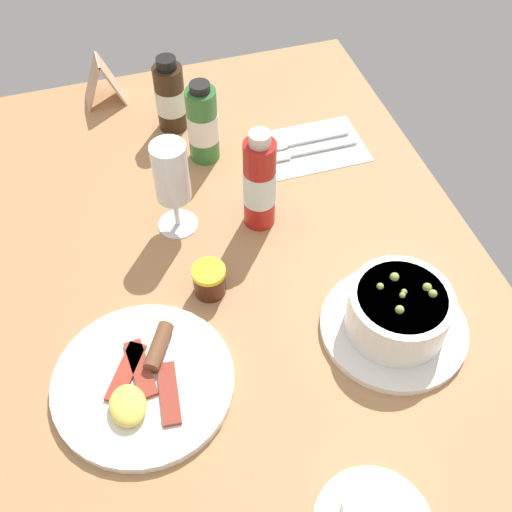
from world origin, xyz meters
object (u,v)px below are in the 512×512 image
at_px(cutlery_setting, 310,147).
at_px(breakfast_plate, 143,382).
at_px(sauce_bottle_red, 260,183).
at_px(jam_jar, 209,280).
at_px(porridge_bowl, 397,314).
at_px(sauce_bottle_brown, 170,97).
at_px(wine_glass, 171,177).
at_px(menu_card, 102,81).
at_px(sauce_bottle_green, 203,124).

xyz_separation_m(cutlery_setting, breakfast_plate, (-0.39, 0.38, 0.01)).
bearing_deg(sauce_bottle_red, jam_jar, 135.69).
bearing_deg(porridge_bowl, sauce_bottle_red, 24.73).
xyz_separation_m(jam_jar, sauce_bottle_red, (0.12, -0.11, 0.06)).
bearing_deg(cutlery_setting, breakfast_plate, 135.63).
bearing_deg(sauce_bottle_brown, wine_glass, 169.28).
bearing_deg(menu_card, sauce_bottle_red, -153.85).
height_order(jam_jar, sauce_bottle_brown, sauce_bottle_brown).
relative_size(sauce_bottle_brown, menu_card, 1.56).
bearing_deg(sauce_bottle_red, sauce_bottle_brown, 16.50).
relative_size(jam_jar, sauce_bottle_red, 0.28).
height_order(wine_glass, sauce_bottle_red, sauce_bottle_red).
bearing_deg(menu_card, sauce_bottle_brown, -136.11).
xyz_separation_m(wine_glass, breakfast_plate, (-0.27, 0.11, -0.10)).
distance_m(sauce_bottle_green, sauce_bottle_red, 0.19).
distance_m(porridge_bowl, sauce_bottle_green, 0.47).
bearing_deg(sauce_bottle_brown, porridge_bowl, -159.42).
height_order(sauce_bottle_brown, breakfast_plate, sauce_bottle_brown).
bearing_deg(breakfast_plate, sauce_bottle_brown, -16.51).
distance_m(jam_jar, menu_card, 0.52).
bearing_deg(cutlery_setting, menu_card, 53.40).
bearing_deg(sauce_bottle_red, porridge_bowl, -155.27).
bearing_deg(sauce_bottle_red, cutlery_setting, -44.52).
xyz_separation_m(porridge_bowl, sauce_bottle_brown, (0.54, 0.20, 0.03)).
xyz_separation_m(porridge_bowl, wine_glass, (0.29, 0.25, 0.07)).
bearing_deg(sauce_bottle_green, cutlery_setting, -100.50).
relative_size(wine_glass, sauce_bottle_brown, 1.14).
bearing_deg(wine_glass, sauce_bottle_green, -29.00).
distance_m(jam_jar, sauce_bottle_red, 0.17).
relative_size(cutlery_setting, sauce_bottle_green, 1.21).
bearing_deg(menu_card, jam_jar, -171.02).
bearing_deg(cutlery_setting, sauce_bottle_green, 79.50).
relative_size(sauce_bottle_green, sauce_bottle_brown, 1.05).
bearing_deg(sauce_bottle_brown, cutlery_setting, -120.80).
distance_m(cutlery_setting, wine_glass, 0.31).
xyz_separation_m(cutlery_setting, sauce_bottle_brown, (0.13, 0.23, 0.06)).
distance_m(porridge_bowl, menu_card, 0.73).
distance_m(porridge_bowl, sauce_bottle_red, 0.29).
xyz_separation_m(sauce_bottle_brown, sauce_bottle_red, (-0.28, -0.08, 0.02)).
relative_size(porridge_bowl, cutlery_setting, 1.12).
height_order(sauce_bottle_green, menu_card, sauce_bottle_green).
xyz_separation_m(cutlery_setting, jam_jar, (-0.26, 0.26, 0.02)).
bearing_deg(breakfast_plate, menu_card, -3.94).
distance_m(breakfast_plate, menu_card, 0.64).
distance_m(sauce_bottle_red, menu_card, 0.44).
xyz_separation_m(breakfast_plate, menu_card, (0.64, -0.04, 0.04)).
distance_m(sauce_bottle_green, menu_card, 0.26).
height_order(porridge_bowl, sauce_bottle_brown, sauce_bottle_brown).
height_order(wine_glass, sauce_bottle_brown, wine_glass).
bearing_deg(porridge_bowl, jam_jar, 58.27).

